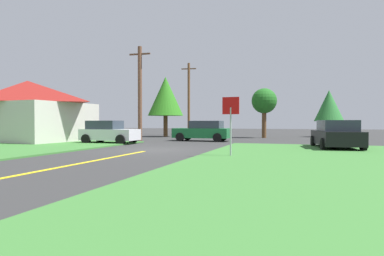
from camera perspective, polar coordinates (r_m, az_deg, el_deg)
The scene contains 13 objects.
ground_plane at distance 18.23m, azimuth -6.86°, elevation -3.75°, with size 120.00×120.00×0.00m, color #313131.
grass_verge_right at distance 12.74m, azimuth 26.17°, elevation -5.73°, with size 12.00×20.00×0.08m, color #397532.
lane_stripe_center at distance 11.49m, azimuth -23.83°, elevation -6.61°, with size 0.20×14.00×0.01m, color yellow.
stop_sign at distance 14.32m, azimuth 6.67°, elevation 2.23°, with size 0.74×0.09×2.59m.
car_approaching_junction at distance 26.55m, azimuth 1.89°, elevation -0.51°, with size 4.53×2.08×1.62m.
car_on_crossroad at distance 20.28m, azimuth 23.53°, elevation -1.06°, with size 2.60×4.79×1.62m.
parked_car_near_building at distance 24.03m, azimuth -14.14°, elevation -0.71°, with size 3.96×1.96×1.62m.
utility_pole_mid at distance 27.46m, azimuth -8.93°, elevation 6.04°, with size 1.80×0.33×7.65m.
utility_pole_far at distance 40.36m, azimuth -0.55°, elevation 5.18°, with size 1.80×0.34×8.66m.
oak_tree_left at distance 34.84m, azimuth -4.57°, elevation 5.43°, with size 3.69×3.69×6.25m.
pine_tree_center at distance 32.70m, azimuth 12.29°, elevation 4.45°, with size 2.41×2.41×4.77m.
oak_tree_right at distance 36.40m, azimuth 22.46°, elevation 3.55°, with size 2.87×2.87×4.77m.
barn at distance 28.99m, azimuth -26.38°, elevation 2.61°, with size 9.41×7.18×4.75m.
Camera 1 is at (7.57, -16.52, 1.51)m, focal length 31.06 mm.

